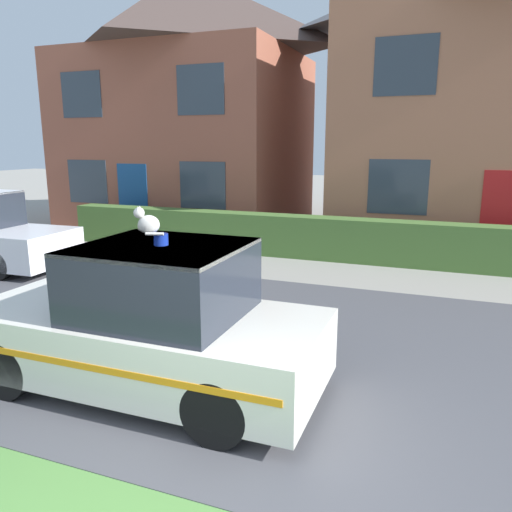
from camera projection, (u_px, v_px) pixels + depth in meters
name	position (u px, v px, depth m)	size (l,w,h in m)	color
road_strip	(307.00, 350.00, 6.63)	(28.00, 6.18, 0.01)	#4C4C51
garden_hedge	(308.00, 237.00, 11.91)	(13.10, 0.61, 0.99)	#4C7233
police_car	(149.00, 325.00, 5.47)	(3.99, 1.73, 1.76)	black
cat	(147.00, 223.00, 5.13)	(0.34, 0.22, 0.29)	silver
house_left	(189.00, 100.00, 16.63)	(7.46, 6.22, 8.03)	#93513D
house_right	(500.00, 92.00, 13.31)	(8.42, 6.24, 7.91)	#A86B4C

